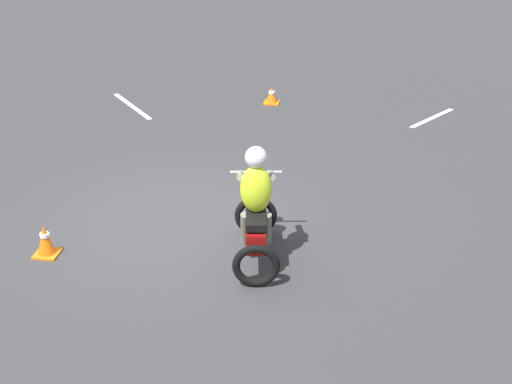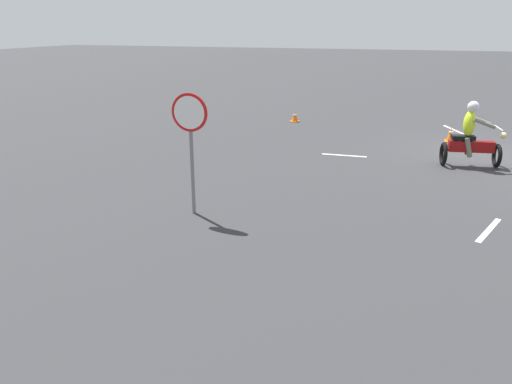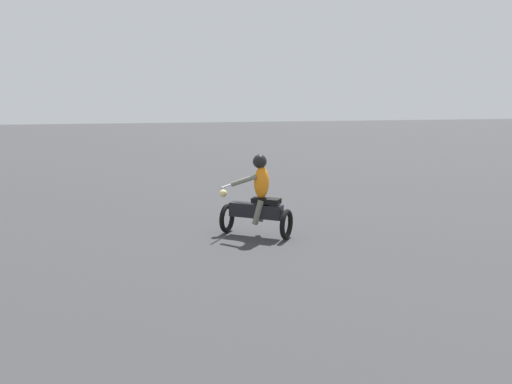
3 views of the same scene
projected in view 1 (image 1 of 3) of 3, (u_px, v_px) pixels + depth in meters
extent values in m
plane|color=#333335|center=(174.00, 223.00, 10.42)|extent=(120.00, 120.00, 0.00)
torus|color=black|center=(256.00, 216.00, 9.99)|extent=(0.20, 0.61, 0.60)
torus|color=black|center=(256.00, 266.00, 8.83)|extent=(0.20, 0.61, 0.60)
cube|color=maroon|center=(256.00, 225.00, 9.31)|extent=(1.12, 0.42, 0.28)
cube|color=black|center=(256.00, 218.00, 9.02)|extent=(0.60, 0.35, 0.10)
cylinder|color=silver|center=(256.00, 172.00, 9.64)|extent=(0.15, 0.70, 0.04)
sphere|color=#F2E08C|center=(256.00, 180.00, 9.83)|extent=(0.18, 0.18, 0.16)
ellipsoid|color=#CCEA26|center=(256.00, 189.00, 8.95)|extent=(0.34, 0.44, 0.64)
cylinder|color=slate|center=(271.00, 175.00, 9.19)|extent=(0.55, 0.18, 0.27)
cylinder|color=slate|center=(240.00, 175.00, 9.19)|extent=(0.55, 0.18, 0.27)
cylinder|color=slate|center=(267.00, 229.00, 9.23)|extent=(0.26, 0.16, 0.51)
cylinder|color=slate|center=(245.00, 229.00, 9.22)|extent=(0.26, 0.16, 0.51)
sphere|color=silver|center=(256.00, 157.00, 8.79)|extent=(0.32, 0.32, 0.28)
cube|color=orange|center=(47.00, 253.00, 9.63)|extent=(0.32, 0.32, 0.03)
cone|color=orange|center=(45.00, 239.00, 9.53)|extent=(0.24, 0.24, 0.42)
cylinder|color=white|center=(45.00, 235.00, 9.51)|extent=(0.13, 0.13, 0.05)
cube|color=orange|center=(272.00, 102.00, 15.07)|extent=(0.32, 0.32, 0.03)
cone|color=orange|center=(272.00, 95.00, 14.99)|extent=(0.24, 0.24, 0.32)
cylinder|color=white|center=(272.00, 92.00, 14.97)|extent=(0.13, 0.13, 0.05)
cube|color=silver|center=(432.00, 118.00, 14.28)|extent=(1.25, 0.94, 0.01)
cube|color=silver|center=(132.00, 106.00, 14.90)|extent=(1.44, 1.28, 0.01)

